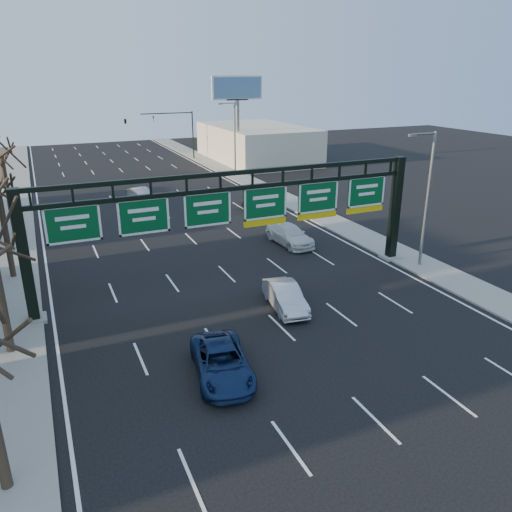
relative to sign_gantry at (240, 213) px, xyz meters
name	(u,v)px	position (x,y,z in m)	size (l,w,h in m)	color
ground	(300,346)	(-0.16, -8.00, -4.63)	(160.00, 160.00, 0.00)	black
sidewalk_left	(15,253)	(-12.96, 12.00, -4.57)	(3.00, 120.00, 0.12)	gray
sidewalk_right	(317,214)	(12.64, 12.00, -4.57)	(3.00, 120.00, 0.12)	gray
lane_markings	(184,232)	(-0.16, 12.00, -4.62)	(21.60, 120.00, 0.01)	white
sign_gantry	(240,213)	(0.00, 0.00, 0.00)	(24.60, 1.20, 7.20)	black
building_right_distant	(257,143)	(19.84, 42.00, -2.13)	(12.00, 20.00, 5.00)	#B9B39A
streetlight_near	(426,193)	(12.31, -2.00, 0.45)	(2.15, 0.22, 9.00)	slate
streetlight_far	(234,135)	(12.31, 32.00, 0.45)	(2.15, 0.22, 9.00)	slate
billboard_right	(237,99)	(14.84, 36.98, 4.43)	(7.00, 0.50, 12.00)	slate
traffic_signal_mast	(151,123)	(5.53, 47.00, 0.87)	(10.16, 0.54, 7.00)	black
car_blue_suv	(222,362)	(-4.50, -8.86, -3.94)	(2.27, 4.93, 1.37)	navy
car_silver_sedan	(285,297)	(1.04, -4.07, -3.92)	(1.50, 4.30, 1.42)	silver
car_white_wagon	(290,235)	(6.44, 5.73, -3.90)	(2.04, 5.02, 1.46)	white
car_grey_far	(258,203)	(8.19, 15.59, -3.91)	(1.69, 4.21, 1.43)	#3A3C3F
car_silver_distant	(142,195)	(-1.20, 23.46, -3.92)	(1.49, 4.28, 1.41)	#A3A2A6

